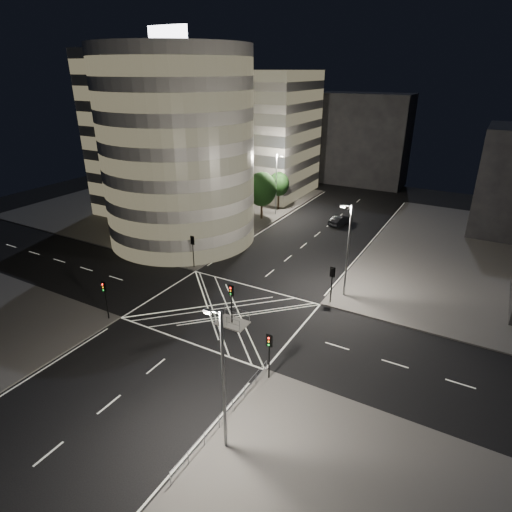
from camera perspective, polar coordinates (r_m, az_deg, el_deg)
The scene contains 24 objects.
ground at distance 43.48m, azimuth -4.38°, elevation -7.34°, with size 120.00×120.00×0.00m, color black.
sidewalk_far_left at distance 79.64m, azimuth -11.09°, elevation 7.01°, with size 42.00×42.00×0.15m, color #595754.
central_island at distance 41.44m, azimuth -3.21°, elevation -8.90°, with size 3.00×2.00×0.15m, color slate.
office_tower_curved at distance 65.52m, azimuth -11.00°, elevation 14.77°, with size 30.00×29.00×27.20m.
office_block_rear at distance 85.28m, azimuth -1.20°, elevation 16.15°, with size 24.00×16.00×22.00m, color #9C9A93.
building_far_end at distance 93.15m, azimuth 14.03°, elevation 14.79°, with size 18.00×8.00×18.00m, color black.
tree_a at distance 54.02m, azimuth -8.52°, elevation 3.48°, with size 3.75×3.75×5.96m.
tree_b at distance 58.26m, azimuth -4.98°, elevation 6.22°, with size 4.66×4.66×7.49m.
tree_c at distance 63.09m, azimuth -1.90°, elevation 7.63°, with size 3.61×3.61×6.86m.
tree_d at distance 68.08m, azimuth 0.76°, elevation 8.89°, with size 4.73×4.73×7.54m.
tree_e at distance 73.35m, azimuth 3.05°, elevation 9.54°, with size 3.55×3.55×6.37m.
traffic_signal_fl at distance 51.79m, azimuth -8.43°, elevation 1.37°, with size 0.55×0.22×4.00m.
traffic_signal_nl at distance 42.99m, azimuth -19.50°, elevation -4.70°, with size 0.55×0.22×4.00m.
traffic_signal_fr at distance 44.01m, azimuth 10.11°, elevation -2.93°, with size 0.55×0.22×4.00m.
traffic_signal_nr at distance 33.21m, azimuth 1.79°, elevation -12.19°, with size 0.55×0.22×4.00m.
traffic_signal_island at distance 39.98m, azimuth -3.30°, elevation -5.47°, with size 0.55×0.22×4.00m.
street_lamp_left_near at distance 55.16m, azimuth -5.84°, elevation 5.82°, with size 1.25×0.25×10.00m.
street_lamp_left_far at distance 70.02m, azimuth 2.74°, elevation 9.77°, with size 1.25×0.25×10.00m.
street_lamp_right_far at distance 44.68m, azimuth 12.09°, elevation 1.02°, with size 1.25×0.25×10.00m.
street_lamp_right_near at distance 26.45m, azimuth -4.48°, elevation -15.91°, with size 1.25×0.25×10.00m.
railing_near_right at distance 31.30m, azimuth -4.03°, elevation -20.21°, with size 0.06×11.70×1.10m, color slate.
railing_island_south at distance 40.47m, azimuth -3.92°, elevation -8.74°, with size 2.80×0.06×1.10m, color slate.
railing_island_north at distance 41.75m, azimuth -2.56°, elevation -7.60°, with size 2.80×0.06×1.10m, color slate.
sedan at distance 67.94m, azimuth 11.18°, elevation 4.69°, with size 1.59×4.56×1.50m, color black.
Camera 1 is at (21.18, -30.68, 22.38)m, focal length 30.00 mm.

